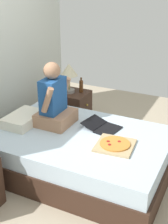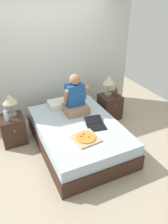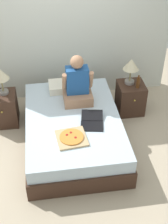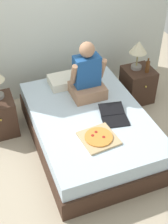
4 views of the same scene
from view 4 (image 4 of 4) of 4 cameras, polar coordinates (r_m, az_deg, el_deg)
name	(u,v)px [view 4 (image 4 of 4)]	position (r m, az deg, el deg)	size (l,w,h in m)	color
ground_plane	(89,142)	(4.31, 0.95, -5.44)	(5.79, 5.79, 0.00)	tan
wall_back	(54,17)	(4.74, -5.42, 16.97)	(3.79, 0.12, 2.50)	silver
bed	(89,129)	(4.14, 0.98, -3.04)	(1.43, 2.08, 0.49)	#382319
nightstand_right	(137,85)	(4.98, 9.75, 4.97)	(0.44, 0.47, 0.55)	#382319
lamp_on_right_nightstand	(138,49)	(4.70, 9.92, 11.28)	(0.26, 0.26, 0.45)	gray
beer_bottle	(148,66)	(4.75, 11.55, 8.16)	(0.06, 0.06, 0.23)	#512D14
pillow	(67,80)	(4.51, -3.09, 5.82)	(0.52, 0.34, 0.12)	silver
person_seated	(87,77)	(4.16, 0.59, 6.45)	(0.47, 0.40, 0.78)	#A37556
laptop	(114,117)	(3.92, 5.52, -0.91)	(0.39, 0.46, 0.07)	black
pizza_box	(99,138)	(3.63, 2.70, -4.74)	(0.44, 0.44, 0.05)	tan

